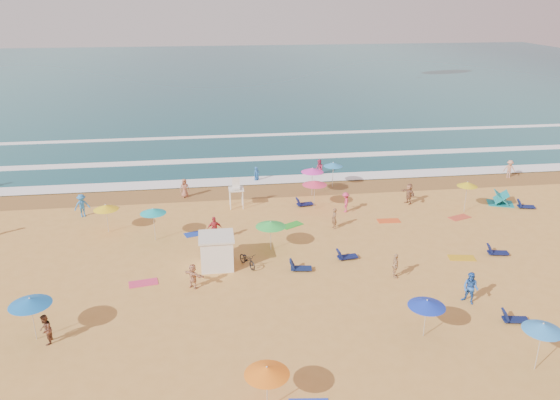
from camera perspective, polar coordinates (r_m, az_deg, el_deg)
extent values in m
plane|color=gold|center=(36.46, -3.02, -5.74)|extent=(220.00, 220.00, 0.00)
cube|color=#0C4756|center=(117.68, -6.73, 12.72)|extent=(220.00, 140.00, 0.18)
plane|color=olive|center=(47.94, -4.35, 0.90)|extent=(220.00, 220.00, 0.00)
cube|color=white|center=(50.26, -4.54, 1.97)|extent=(200.00, 2.20, 0.05)
cube|color=white|center=(56.93, -4.99, 4.22)|extent=(200.00, 1.60, 0.05)
cube|color=white|center=(66.57, -5.48, 6.65)|extent=(200.00, 1.20, 0.05)
cube|color=white|center=(34.76, -6.62, -5.42)|extent=(2.00, 2.00, 2.00)
cube|color=silver|center=(34.31, -6.69, -3.83)|extent=(2.20, 2.20, 0.12)
imported|color=black|center=(34.79, -3.43, -6.24)|extent=(1.37, 1.91, 0.95)
cone|color=#1632BC|center=(28.41, 15.10, -10.37)|extent=(1.87, 1.87, 0.35)
cone|color=#ED345E|center=(43.28, 3.64, 1.82)|extent=(1.97, 1.97, 0.35)
cone|color=#2B83C5|center=(48.45, 5.58, 3.73)|extent=(1.68, 1.68, 0.35)
cone|color=#E933BA|center=(46.27, 3.40, 3.15)|extent=(1.91, 1.91, 0.35)
cone|color=blue|center=(29.72, -24.68, -9.61)|extent=(2.05, 2.05, 0.35)
cone|color=green|center=(36.30, -0.97, -2.52)|extent=(2.03, 2.03, 0.35)
cone|color=gold|center=(45.06, 19.00, 1.59)|extent=(1.58, 1.58, 0.35)
cone|color=#2F84D7|center=(27.70, 25.78, -11.86)|extent=(1.77, 1.77, 0.35)
cone|color=orange|center=(23.25, -1.38, -17.39)|extent=(1.89, 1.89, 0.35)
cone|color=yellow|center=(40.95, -17.74, -0.72)|extent=(1.78, 1.78, 0.35)
cone|color=#15A6B1|center=(38.67, -13.13, -1.11)|extent=(1.80, 1.80, 0.35)
cube|color=#0E1B49|center=(34.40, 2.24, -7.13)|extent=(1.37, 0.74, 0.34)
cube|color=#0E1846|center=(31.95, 23.39, -11.39)|extent=(1.38, 0.77, 0.34)
cube|color=#0E164A|center=(36.06, 7.08, -5.90)|extent=(1.36, 0.71, 0.34)
cube|color=#0E1546|center=(39.10, 21.82, -5.13)|extent=(1.38, 0.80, 0.34)
cube|color=#0E184A|center=(48.27, 24.34, -0.62)|extent=(1.40, 0.85, 0.34)
cube|color=#0F154D|center=(44.54, 2.62, -0.41)|extent=(1.37, 0.75, 0.34)
cube|color=#1B39A9|center=(39.92, -8.72, -3.49)|extent=(1.88, 1.34, 0.03)
cube|color=red|center=(39.40, -6.57, -3.72)|extent=(1.86, 1.25, 0.03)
cube|color=#DC3361|center=(34.05, -14.09, -8.41)|extent=(1.82, 1.14, 0.03)
cube|color=#E94F1D|center=(42.46, 11.29, -2.14)|extent=(1.74, 0.95, 0.03)
cube|color=green|center=(40.88, 1.23, -2.64)|extent=(1.90, 1.59, 0.03)
cube|color=gold|center=(37.90, 18.45, -5.76)|extent=(1.83, 1.16, 0.03)
cube|color=#C7462E|center=(44.49, 18.25, -1.74)|extent=(1.89, 1.38, 0.03)
imported|color=tan|center=(32.65, -9.08, -7.86)|extent=(1.38, 1.24, 1.52)
imported|color=brown|center=(29.86, -23.32, -12.34)|extent=(0.65, 0.81, 1.60)
imported|color=#245EA8|center=(50.27, -2.46, 2.58)|extent=(0.72, 0.64, 1.64)
imported|color=#986446|center=(46.02, 13.31, 0.66)|extent=(1.00, 1.68, 1.73)
imported|color=blue|center=(32.45, 19.29, -8.69)|extent=(1.12, 1.15, 1.87)
imported|color=#BF2F3B|center=(38.32, -6.85, -3.01)|extent=(1.10, 0.56, 1.81)
imported|color=#D33460|center=(43.41, 6.86, -0.23)|extent=(0.84, 1.16, 1.62)
imported|color=tan|center=(55.55, 22.85, 3.01)|extent=(1.23, 0.93, 1.69)
imported|color=#B52D57|center=(51.96, 4.11, 3.26)|extent=(0.72, 0.91, 1.82)
imported|color=brown|center=(40.28, 5.68, -1.93)|extent=(0.45, 0.62, 1.56)
imported|color=#2A77C5|center=(44.82, -19.98, -0.55)|extent=(1.35, 1.07, 1.83)
imported|color=#A6654C|center=(46.91, -9.95, 1.23)|extent=(0.88, 0.65, 1.63)
imported|color=tan|center=(34.05, 11.96, -6.75)|extent=(0.54, 0.98, 1.58)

